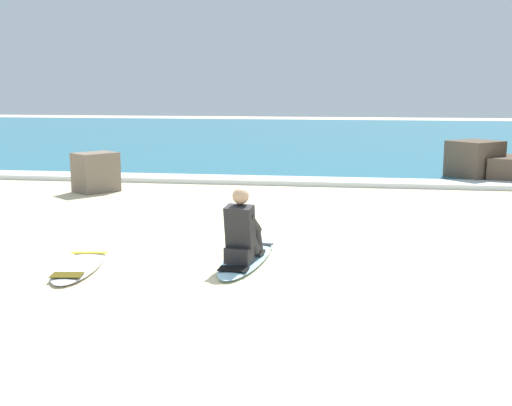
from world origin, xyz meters
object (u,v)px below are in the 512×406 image
(surfboard_main, at_px, (247,257))
(shoreline_rock, at_px, (96,172))
(surfer_seated, at_px, (242,233))
(surfboard_spare_near, at_px, (80,265))

(surfboard_main, bearing_deg, shoreline_rock, 129.13)
(surfboard_main, xyz_separation_m, surfer_seated, (-0.01, -0.30, 0.40))
(surfboard_main, relative_size, shoreline_rock, 2.62)
(shoreline_rock, bearing_deg, surfer_seated, -52.50)
(surfboard_spare_near, bearing_deg, surfboard_main, 19.02)
(surfboard_main, relative_size, surfer_seated, 2.37)
(surfboard_main, height_order, surfboard_spare_near, same)
(surfer_seated, bearing_deg, shoreline_rock, 127.50)
(surfboard_spare_near, bearing_deg, surfer_seated, 11.24)
(surfboard_main, height_order, surfer_seated, surfer_seated)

